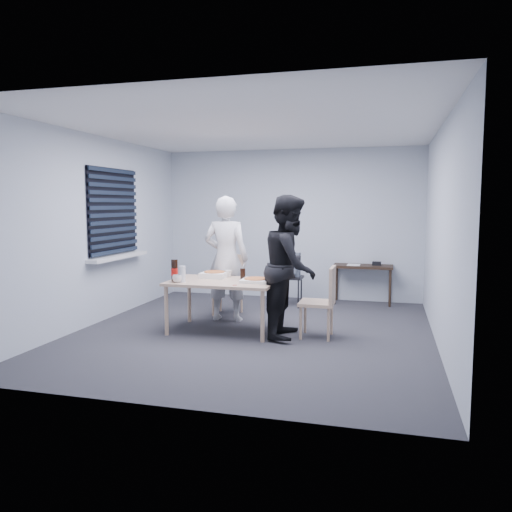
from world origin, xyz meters
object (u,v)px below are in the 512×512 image
(soda_bottle, at_px, (175,271))
(backpack, at_px, (291,265))
(person_black, at_px, (290,266))
(mug_b, at_px, (228,274))
(side_table, at_px, (363,270))
(chair_far, at_px, (229,280))
(chair_right, at_px, (324,297))
(mug_a, at_px, (177,279))
(person_white, at_px, (226,259))
(stool, at_px, (291,283))
(dining_table, at_px, (223,285))

(soda_bottle, bearing_deg, backpack, 59.97)
(person_black, xyz_separation_m, mug_b, (-0.92, 0.34, -0.17))
(side_table, height_order, backpack, backpack)
(chair_far, bearing_deg, chair_right, -33.46)
(chair_far, relative_size, soda_bottle, 3.18)
(chair_far, relative_size, mug_a, 7.24)
(person_white, xyz_separation_m, mug_a, (-0.35, -0.90, -0.17))
(side_table, bearing_deg, person_white, -136.61)
(stool, distance_m, mug_a, 2.37)
(dining_table, relative_size, chair_far, 1.54)
(side_table, xyz_separation_m, mug_a, (-2.17, -2.62, 0.15))
(dining_table, bearing_deg, backpack, 72.57)
(stool, height_order, mug_a, mug_a)
(chair_far, xyz_separation_m, person_black, (1.15, -1.07, 0.37))
(person_white, relative_size, backpack, 4.66)
(chair_right, xyz_separation_m, person_black, (-0.42, -0.04, 0.37))
(person_white, relative_size, soda_bottle, 6.33)
(dining_table, xyz_separation_m, mug_a, (-0.51, -0.29, 0.11))
(dining_table, xyz_separation_m, mug_b, (-0.03, 0.33, 0.11))
(backpack, relative_size, soda_bottle, 1.36)
(dining_table, distance_m, soda_bottle, 0.65)
(chair_right, xyz_separation_m, mug_b, (-1.34, 0.31, 0.20))
(person_white, bearing_deg, mug_a, 68.69)
(stool, bearing_deg, soda_bottle, -119.89)
(dining_table, xyz_separation_m, soda_bottle, (-0.59, -0.20, 0.20))
(chair_right, bearing_deg, dining_table, -178.76)
(backpack, bearing_deg, chair_far, -116.63)
(chair_right, distance_m, backpack, 1.92)
(person_black, xyz_separation_m, mug_a, (-1.40, -0.28, -0.17))
(chair_far, height_order, person_white, person_white)
(backpack, height_order, mug_b, backpack)
(person_black, xyz_separation_m, soda_bottle, (-1.48, -0.19, -0.08))
(dining_table, height_order, side_table, dining_table)
(mug_b, xyz_separation_m, soda_bottle, (-0.55, -0.53, 0.09))
(dining_table, distance_m, person_black, 0.93)
(mug_a, bearing_deg, mug_b, 52.85)
(person_black, distance_m, mug_a, 1.44)
(backpack, height_order, soda_bottle, soda_bottle)
(person_black, relative_size, stool, 3.58)
(dining_table, height_order, chair_right, chair_right)
(person_white, relative_size, side_table, 1.83)
(dining_table, relative_size, mug_a, 11.16)
(chair_right, height_order, stool, chair_right)
(chair_far, bearing_deg, mug_b, -72.85)
(chair_far, distance_m, stool, 1.11)
(person_white, distance_m, stool, 1.48)
(side_table, bearing_deg, soda_bottle, -131.67)
(dining_table, xyz_separation_m, side_table, (1.66, 2.33, -0.04))
(soda_bottle, bearing_deg, person_white, 61.94)
(person_white, xyz_separation_m, stool, (0.72, 1.19, -0.50))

